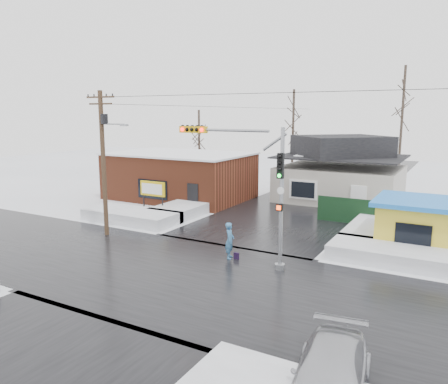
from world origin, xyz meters
The scene contains 20 objects.
ground centered at (0.00, 0.00, 0.00)m, with size 120.00×120.00×0.00m, color white.
road_ns centered at (0.00, 0.00, 0.01)m, with size 10.00×120.00×0.02m, color black.
road_ew centered at (0.00, 0.00, 0.01)m, with size 120.00×10.00×0.02m, color black.
snowbank_nw centered at (-9.00, 7.00, 0.40)m, with size 7.00×3.00×0.80m, color white.
snowbank_ne centered at (9.00, 7.00, 0.40)m, with size 7.00×3.00×0.80m, color white.
snowbank_nside_w centered at (-7.00, 12.00, 0.40)m, with size 3.00×8.00×0.80m, color white.
snowbank_nside_e centered at (7.00, 12.00, 0.40)m, with size 3.00×8.00×0.80m, color white.
traffic_signal centered at (2.43, 2.97, 4.54)m, with size 6.05×0.68×7.00m.
utility_pole centered at (-7.93, 3.50, 5.11)m, with size 3.15×0.44×9.00m.
brick_building centered at (-11.00, 15.99, 2.08)m, with size 12.20×8.20×4.12m.
marquee_sign centered at (-9.00, 9.49, 1.92)m, with size 2.20×0.21×2.55m.
house centered at (2.00, 22.00, 2.62)m, with size 10.40×8.40×5.76m.
kiosk centered at (9.50, 9.99, 1.46)m, with size 4.60×4.60×2.88m.
fence centered at (6.50, 14.00, 0.90)m, with size 8.00×0.12×1.80m, color black.
tree_far_left centered at (-4.00, 26.00, 7.95)m, with size 3.00×3.00×10.00m.
tree_far_mid centered at (6.00, 28.00, 9.54)m, with size 3.00×3.00×12.00m.
tree_far_west centered at (-14.00, 24.00, 6.36)m, with size 3.00×3.00×8.00m.
pedestrian centered at (1.02, 3.30, 0.97)m, with size 0.71×0.47×1.95m, color teal.
car centered at (8.96, -5.72, 0.70)m, with size 1.96×4.81×1.40m, color #B5B6BD.
shopping_bag centered at (1.41, 3.32, 0.17)m, with size 0.28×0.12×0.35m, color black.
Camera 1 is at (11.63, -16.32, 7.64)m, focal length 35.00 mm.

